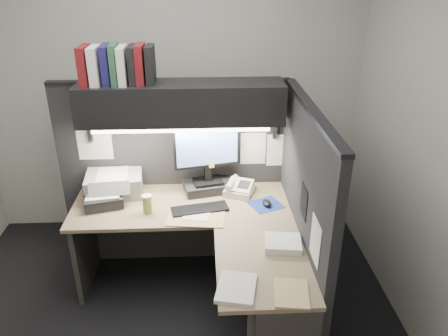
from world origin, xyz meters
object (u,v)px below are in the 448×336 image
Objects in this scene: coffee_cup at (147,204)px; notebook_stack at (104,200)px; printer at (115,183)px; desk at (226,278)px; monitor at (208,166)px; keyboard at (200,209)px; overhead_shelf at (181,102)px; telephone at (240,188)px.

notebook_stack is at bearing 159.44° from coffee_cup.
desk is at bearing -47.97° from printer.
monitor is at bearing 13.06° from notebook_stack.
keyboard is 0.40m from coffee_cup.
overhead_shelf reaches higher than printer.
desk is 0.80m from telephone.
coffee_cup is (-0.57, 0.44, 0.36)m from desk.
overhead_shelf is at bearing 15.40° from notebook_stack.
printer is (-0.87, 0.78, 0.38)m from desk.
telephone is (0.45, -0.04, -0.72)m from overhead_shelf.
coffee_cup is at bearing 169.85° from keyboard.
keyboard is 0.42m from telephone.
monitor is 0.59m from coffee_cup.
printer is at bearing 177.25° from overhead_shelf.
monitor is 0.78m from printer.
telephone is 0.52× the size of printer.
notebook_stack is at bearing 159.03° from keyboard.
coffee_cup is (-0.40, -0.01, 0.06)m from keyboard.
keyboard is (-0.18, 0.45, 0.30)m from desk.
overhead_shelf reaches higher than monitor.
overhead_shelf is at bearing 48.54° from coffee_cup.
desk is at bearing -80.71° from telephone.
printer is at bearing -162.55° from telephone.
desk is at bearing -31.83° from notebook_stack.
printer is (-1.03, 0.07, 0.04)m from telephone.
overhead_shelf reaches higher than notebook_stack.
notebook_stack is at bearing 148.17° from desk.
desk is 0.81m from coffee_cup.
desk is 0.57m from keyboard.
telephone is 0.79× the size of notebook_stack.
desk is 7.36× the size of telephone.
monitor is at bearing 98.11° from desk.
overhead_shelf reaches higher than telephone.
monitor is 1.99× the size of notebook_stack.
keyboard is 0.76m from notebook_stack.
monitor reaches higher than desk.
monitor reaches higher than coffee_cup.
overhead_shelf is 6.71× the size of telephone.
monitor is at bearing 66.22° from keyboard.
monitor is at bearing -7.06° from printer.
printer reaches higher than notebook_stack.
overhead_shelf is 0.83m from keyboard.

